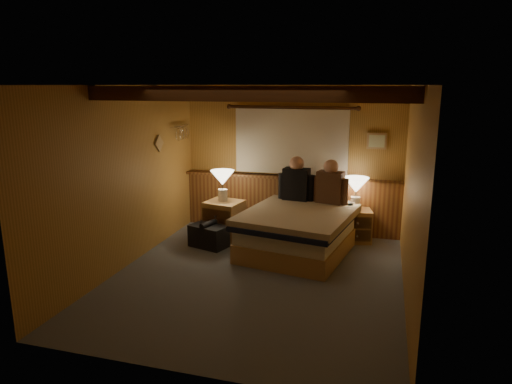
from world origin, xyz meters
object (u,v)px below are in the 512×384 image
at_px(lamp_right, 356,187).
at_px(person_left, 296,182).
at_px(nightstand_right, 355,225).
at_px(lamp_left, 222,180).
at_px(bed, 299,230).
at_px(person_right, 330,185).
at_px(nightstand_left, 224,220).
at_px(duffel_bag, 209,236).

xyz_separation_m(lamp_right, person_left, (-0.92, -0.12, 0.05)).
height_order(nightstand_right, lamp_left, lamp_left).
relative_size(bed, person_right, 2.94).
bearing_deg(person_right, bed, -109.71).
distance_m(nightstand_right, lamp_right, 0.61).
relative_size(nightstand_right, lamp_left, 1.10).
distance_m(bed, nightstand_left, 1.31).
bearing_deg(nightstand_left, lamp_left, 139.19).
relative_size(bed, nightstand_left, 3.27).
height_order(nightstand_right, person_left, person_left).
bearing_deg(nightstand_right, person_left, 173.20).
bearing_deg(lamp_right, nightstand_left, -167.23).
bearing_deg(nightstand_left, lamp_right, 23.39).
xyz_separation_m(bed, person_left, (-0.18, 0.62, 0.59)).
height_order(nightstand_right, duffel_bag, nightstand_right).
height_order(person_right, duffel_bag, person_right).
bearing_deg(person_right, lamp_left, -158.71).
bearing_deg(lamp_left, person_right, 8.41).
relative_size(nightstand_left, lamp_left, 1.28).
bearing_deg(duffel_bag, nightstand_left, 96.55).
xyz_separation_m(nightstand_right, lamp_right, (-0.02, 0.04, 0.61)).
distance_m(person_right, duffel_bag, 2.01).
height_order(bed, duffel_bag, bed).
relative_size(nightstand_left, person_right, 0.90).
relative_size(nightstand_right, person_right, 0.77).
distance_m(person_left, duffel_bag, 1.60).
height_order(bed, person_right, person_right).
relative_size(bed, person_left, 2.87).
bearing_deg(nightstand_left, bed, -1.90).
xyz_separation_m(bed, lamp_left, (-1.30, 0.32, 0.62)).
xyz_separation_m(nightstand_left, lamp_right, (2.01, 0.46, 0.56)).
bearing_deg(nightstand_right, lamp_right, 107.36).
bearing_deg(lamp_right, lamp_left, -168.35).
distance_m(nightstand_right, duffel_bag, 2.30).
bearing_deg(lamp_right, person_right, -155.16).
bearing_deg(nightstand_left, duffel_bag, -89.76).
xyz_separation_m(bed, nightstand_right, (0.76, 0.70, -0.07)).
xyz_separation_m(nightstand_right, person_left, (-0.94, -0.09, 0.66)).
bearing_deg(person_left, nightstand_right, 10.58).
relative_size(lamp_left, person_left, 0.69).
bearing_deg(lamp_left, nightstand_right, 10.50).
bearing_deg(bed, lamp_left, 176.26).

